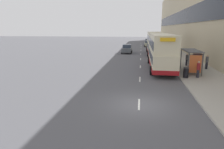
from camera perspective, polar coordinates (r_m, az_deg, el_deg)
name	(u,v)px	position (r m, az deg, el deg)	size (l,w,h in m)	color
ground_plane	(139,105)	(13.61, 7.73, -8.53)	(220.00, 220.00, 0.00)	#515156
pavement	(167,49)	(51.81, 15.53, 7.13)	(5.00, 93.00, 0.14)	#A39E93
terrace_facade	(187,14)	(52.33, 20.60, 15.89)	(3.10, 93.00, 16.63)	#C6B793
lane_mark_0	(139,104)	(13.67, 7.73, -8.39)	(0.12, 2.00, 0.01)	silver
lane_mark_1	(140,79)	(20.18, 7.97, -1.34)	(0.12, 2.00, 0.01)	silver
lane_mark_2	(140,67)	(26.84, 8.09, 2.24)	(0.12, 2.00, 0.01)	silver
lane_mark_3	(141,59)	(33.57, 8.16, 4.39)	(0.12, 2.00, 0.01)	silver
lane_mark_4	(141,54)	(40.33, 8.21, 5.83)	(0.12, 2.00, 0.01)	silver
lane_mark_5	(141,50)	(47.10, 8.25, 6.85)	(0.12, 2.00, 0.01)	silver
lane_mark_6	(141,48)	(53.89, 8.27, 7.61)	(0.12, 2.00, 0.01)	silver
lane_mark_7	(141,45)	(60.69, 8.29, 8.21)	(0.12, 2.00, 0.01)	silver
lane_mark_8	(141,44)	(67.49, 8.31, 8.68)	(0.12, 2.00, 0.01)	silver
bus_shelter	(194,57)	(23.78, 22.27, 4.58)	(1.60, 4.20, 2.48)	#4C4C51
double_decker_bus_near	(161,51)	(25.47, 13.85, 6.60)	(2.85, 11.45, 4.30)	beige
double_decker_bus_ahead	(154,42)	(40.41, 12.03, 8.94)	(2.85, 11.33, 4.30)	beige
car_0	(148,44)	(57.26, 10.22, 8.70)	(2.03, 3.87, 1.70)	#B7B799
car_1	(148,42)	(66.29, 10.14, 9.26)	(1.94, 4.44, 1.68)	#4C5156
car_2	(127,49)	(41.42, 4.28, 7.31)	(2.07, 4.07, 1.76)	#4C5156
pedestrian_at_shelter	(200,60)	(27.70, 23.94, 3.86)	(0.37, 0.37, 1.87)	#23232D
pedestrian_1	(187,59)	(28.35, 20.58, 4.07)	(0.32, 0.32, 1.61)	#23232D
pedestrian_2	(198,69)	(21.70, 23.43, 1.41)	(0.33, 0.33, 1.69)	#23232D
pedestrian_3	(207,62)	(26.81, 25.48, 3.30)	(0.34, 0.34, 1.73)	#23232D
litter_bin	(186,73)	(21.27, 20.39, 0.53)	(0.55, 0.55, 1.05)	black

